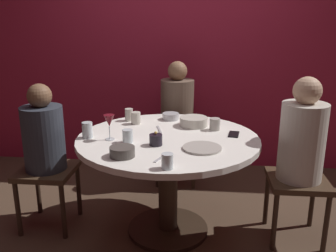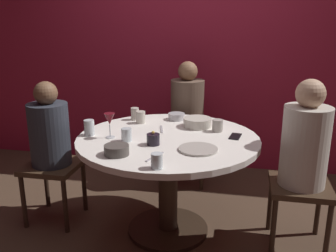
# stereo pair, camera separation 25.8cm
# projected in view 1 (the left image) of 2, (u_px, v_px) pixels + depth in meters

# --- Properties ---
(ground_plane) EXTENTS (8.00, 8.00, 0.00)m
(ground_plane) POSITION_uv_depth(u_px,v_px,m) (168.00, 230.00, 2.82)
(ground_plane) COLOR #4C3828
(back_wall) EXTENTS (6.00, 0.10, 2.60)m
(back_wall) POSITION_uv_depth(u_px,v_px,m) (181.00, 43.00, 3.79)
(back_wall) COLOR maroon
(back_wall) RESTS_ON ground
(dining_table) EXTENTS (1.28, 1.28, 0.75)m
(dining_table) POSITION_uv_depth(u_px,v_px,m) (168.00, 158.00, 2.65)
(dining_table) COLOR white
(dining_table) RESTS_ON ground
(seated_diner_left) EXTENTS (0.40, 0.40, 1.11)m
(seated_diner_left) POSITION_uv_depth(u_px,v_px,m) (44.00, 141.00, 2.70)
(seated_diner_left) COLOR #3F2D1E
(seated_diner_left) RESTS_ON ground
(seated_diner_back) EXTENTS (0.40, 0.40, 1.17)m
(seated_diner_back) POSITION_uv_depth(u_px,v_px,m) (177.00, 109.00, 3.48)
(seated_diner_back) COLOR #3F2D1E
(seated_diner_back) RESTS_ON ground
(seated_diner_right) EXTENTS (0.40, 0.40, 1.19)m
(seated_diner_right) POSITION_uv_depth(u_px,v_px,m) (302.00, 143.00, 2.53)
(seated_diner_right) COLOR #3F2D1E
(seated_diner_right) RESTS_ON ground
(candle_holder) EXTENTS (0.09, 0.09, 0.10)m
(candle_holder) POSITION_uv_depth(u_px,v_px,m) (156.00, 140.00, 2.43)
(candle_holder) COLOR black
(candle_holder) RESTS_ON dining_table
(wine_glass) EXTENTS (0.08, 0.08, 0.18)m
(wine_glass) POSITION_uv_depth(u_px,v_px,m) (109.00, 122.00, 2.51)
(wine_glass) COLOR silver
(wine_glass) RESTS_ON dining_table
(dinner_plate) EXTENTS (0.25, 0.25, 0.01)m
(dinner_plate) POSITION_uv_depth(u_px,v_px,m) (202.00, 148.00, 2.37)
(dinner_plate) COLOR #B2ADA3
(dinner_plate) RESTS_ON dining_table
(cell_phone) EXTENTS (0.09, 0.15, 0.01)m
(cell_phone) POSITION_uv_depth(u_px,v_px,m) (234.00, 134.00, 2.65)
(cell_phone) COLOR black
(cell_phone) RESTS_ON dining_table
(bowl_serving_large) EXTENTS (0.14, 0.14, 0.05)m
(bowl_serving_large) POSITION_uv_depth(u_px,v_px,m) (171.00, 116.00, 3.04)
(bowl_serving_large) COLOR #B7B7BC
(bowl_serving_large) RESTS_ON dining_table
(bowl_salad_center) EXTENTS (0.15, 0.15, 0.06)m
(bowl_salad_center) POSITION_uv_depth(u_px,v_px,m) (122.00, 152.00, 2.23)
(bowl_salad_center) COLOR #4C4742
(bowl_salad_center) RESTS_ON dining_table
(bowl_small_white) EXTENTS (0.21, 0.21, 0.07)m
(bowl_small_white) POSITION_uv_depth(u_px,v_px,m) (194.00, 122.00, 2.86)
(bowl_small_white) COLOR beige
(bowl_small_white) RESTS_ON dining_table
(cup_near_candle) EXTENTS (0.08, 0.08, 0.09)m
(cup_near_candle) POSITION_uv_depth(u_px,v_px,m) (215.00, 124.00, 2.75)
(cup_near_candle) COLOR #B2ADA3
(cup_near_candle) RESTS_ON dining_table
(cup_by_left_diner) EXTENTS (0.07, 0.07, 0.09)m
(cup_by_left_diner) POSITION_uv_depth(u_px,v_px,m) (136.00, 118.00, 2.91)
(cup_by_left_diner) COLOR beige
(cup_by_left_diner) RESTS_ON dining_table
(cup_by_right_diner) EXTENTS (0.06, 0.06, 0.10)m
(cup_by_right_diner) POSITION_uv_depth(u_px,v_px,m) (129.00, 115.00, 3.00)
(cup_by_right_diner) COLOR beige
(cup_by_right_diner) RESTS_ON dining_table
(cup_center_front) EXTENTS (0.07, 0.07, 0.11)m
(cup_center_front) POSITION_uv_depth(u_px,v_px,m) (87.00, 130.00, 2.57)
(cup_center_front) COLOR silver
(cup_center_front) RESTS_ON dining_table
(cup_far_edge) EXTENTS (0.07, 0.07, 0.09)m
(cup_far_edge) POSITION_uv_depth(u_px,v_px,m) (167.00, 161.00, 2.05)
(cup_far_edge) COLOR silver
(cup_far_edge) RESTS_ON dining_table
(cup_beside_wine) EXTENTS (0.07, 0.07, 0.09)m
(cup_beside_wine) POSITION_uv_depth(u_px,v_px,m) (128.00, 136.00, 2.48)
(cup_beside_wine) COLOR silver
(cup_beside_wine) RESTS_ON dining_table
(fork_near_plate) EXTENTS (0.06, 0.18, 0.01)m
(fork_near_plate) POSITION_uv_depth(u_px,v_px,m) (159.00, 129.00, 2.77)
(fork_near_plate) COLOR #B7B7BC
(fork_near_plate) RESTS_ON dining_table
(knife_near_plate) EXTENTS (0.08, 0.17, 0.01)m
(knife_near_plate) POSITION_uv_depth(u_px,v_px,m) (161.00, 157.00, 2.22)
(knife_near_plate) COLOR #B7B7BC
(knife_near_plate) RESTS_ON dining_table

